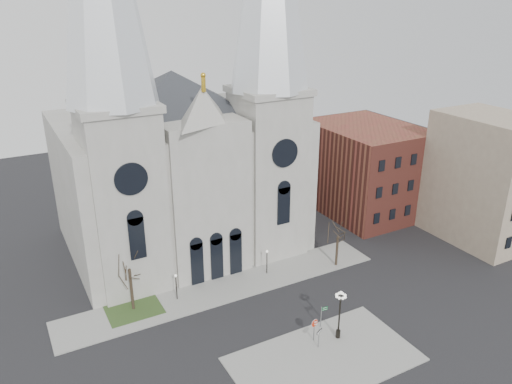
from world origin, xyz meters
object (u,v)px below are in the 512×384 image
globe_lamp (340,309)px  street_name_sign (322,315)px  stop_sign (314,325)px  one_way_sign (319,335)px

globe_lamp → street_name_sign: (-0.48, 2.28, -2.05)m
globe_lamp → street_name_sign: bearing=101.8°
globe_lamp → street_name_sign: globe_lamp is taller
stop_sign → street_name_sign: stop_sign is taller
street_name_sign → globe_lamp: bearing=-73.5°
globe_lamp → stop_sign: bearing=162.2°
globe_lamp → one_way_sign: (-2.66, -0.29, -2.04)m
street_name_sign → one_way_sign: bearing=-125.7°
stop_sign → one_way_sign: size_ratio=1.20×
globe_lamp → street_name_sign: 3.10m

